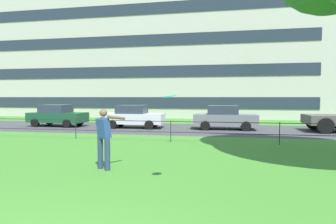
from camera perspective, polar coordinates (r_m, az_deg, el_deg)
street_strip at (r=18.94m, az=3.58°, el=-3.33°), size 80.00×7.00×0.01m
park_fence at (r=13.36m, az=0.55°, el=-3.06°), size 38.40×0.04×1.00m
person_thrower at (r=8.46m, az=-12.57°, el=-4.82°), size 0.76×0.69×1.74m
frisbee at (r=6.50m, az=0.39°, el=3.11°), size 0.34×0.34×0.07m
car_dark_green_far_left at (r=21.97m, az=-21.09°, el=-0.63°), size 4.06×1.93×1.54m
car_white_right at (r=19.58m, az=-6.83°, el=-0.86°), size 4.04×1.88×1.54m
car_grey_left at (r=18.89m, az=11.13°, el=-1.04°), size 4.03×1.88×1.54m
apartment_building_background at (r=37.15m, az=-2.01°, el=14.28°), size 39.61×16.13×18.74m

